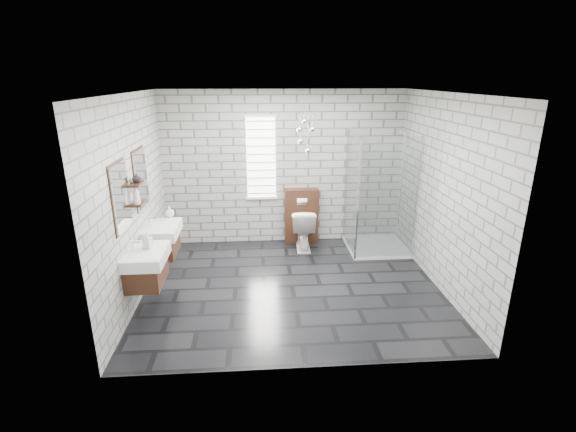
{
  "coord_description": "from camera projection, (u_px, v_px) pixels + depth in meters",
  "views": [
    {
      "loc": [
        -0.46,
        -5.41,
        2.9
      ],
      "look_at": [
        -0.03,
        0.35,
        0.96
      ],
      "focal_mm": 26.0,
      "sensor_mm": 36.0,
      "label": 1
    }
  ],
  "objects": [
    {
      "name": "flush_plate",
      "position": [
        302.0,
        202.0,
        7.34
      ],
      "size": [
        0.18,
        0.01,
        0.12
      ],
      "primitive_type": "cube",
      "color": "silver",
      "rests_on": "cistern_panel"
    },
    {
      "name": "wall_right",
      "position": [
        444.0,
        194.0,
        5.79
      ],
      "size": [
        0.02,
        3.6,
        2.7
      ],
      "primitive_type": "cube",
      "color": "#A6A6A0",
      "rests_on": "floor"
    },
    {
      "name": "soap_bottle_b",
      "position": [
        169.0,
        212.0,
        6.36
      ],
      "size": [
        0.16,
        0.16,
        0.17
      ],
      "primitive_type": "imported",
      "rotation": [
        0.0,
        0.0,
        0.26
      ],
      "color": "#B2B2B2",
      "rests_on": "vanity_right"
    },
    {
      "name": "toilet",
      "position": [
        303.0,
        228.0,
        7.32
      ],
      "size": [
        0.44,
        0.73,
        0.72
      ],
      "primitive_type": "imported",
      "rotation": [
        0.0,
        0.0,
        3.09
      ],
      "color": "white",
      "rests_on": "floor"
    },
    {
      "name": "wall_back",
      "position": [
        284.0,
        169.0,
        7.35
      ],
      "size": [
        4.2,
        0.02,
        2.7
      ],
      "primitive_type": "cube",
      "color": "#A6A6A0",
      "rests_on": "floor"
    },
    {
      "name": "window",
      "position": [
        261.0,
        158.0,
        7.23
      ],
      "size": [
        0.56,
        0.05,
        1.48
      ],
      "color": "white",
      "rests_on": "wall_back"
    },
    {
      "name": "shelf_upper",
      "position": [
        136.0,
        184.0,
        5.38
      ],
      "size": [
        0.14,
        0.3,
        0.03
      ],
      "primitive_type": "cube",
      "color": "#412314",
      "rests_on": "wall_left"
    },
    {
      "name": "ceiling",
      "position": [
        293.0,
        92.0,
        5.21
      ],
      "size": [
        4.2,
        3.6,
        0.02
      ],
      "primitive_type": "cube",
      "color": "white",
      "rests_on": "wall_back"
    },
    {
      "name": "vanity_left",
      "position": [
        143.0,
        258.0,
        5.18
      ],
      "size": [
        0.47,
        0.7,
        1.57
      ],
      "color": "#412314",
      "rests_on": "wall_left"
    },
    {
      "name": "floor",
      "position": [
        292.0,
        286.0,
        6.07
      ],
      "size": [
        4.2,
        3.6,
        0.02
      ],
      "primitive_type": "cube",
      "color": "black",
      "rests_on": "ground"
    },
    {
      "name": "wall_left",
      "position": [
        133.0,
        200.0,
        5.49
      ],
      "size": [
        0.02,
        3.6,
        2.7
      ],
      "primitive_type": "cube",
      "color": "#A6A6A0",
      "rests_on": "floor"
    },
    {
      "name": "shower_enclosure",
      "position": [
        374.0,
        224.0,
        7.13
      ],
      "size": [
        1.0,
        1.0,
        2.03
      ],
      "color": "white",
      "rests_on": "floor"
    },
    {
      "name": "cistern_panel",
      "position": [
        301.0,
        216.0,
        7.54
      ],
      "size": [
        0.6,
        0.2,
        1.0
      ],
      "primitive_type": "cube",
      "color": "#412314",
      "rests_on": "floor"
    },
    {
      "name": "pendant_cluster",
      "position": [
        305.0,
        134.0,
        6.74
      ],
      "size": [
        0.31,
        0.2,
        0.99
      ],
      "color": "silver",
      "rests_on": "ceiling"
    },
    {
      "name": "wall_front",
      "position": [
        308.0,
        249.0,
        3.93
      ],
      "size": [
        4.2,
        0.02,
        2.7
      ],
      "primitive_type": "cube",
      "color": "#A6A6A0",
      "rests_on": "floor"
    },
    {
      "name": "soap_bottle_a",
      "position": [
        147.0,
        240.0,
        5.2
      ],
      "size": [
        0.12,
        0.12,
        0.21
      ],
      "primitive_type": "imported",
      "rotation": [
        0.0,
        0.0,
        -0.28
      ],
      "color": "#B2B2B2",
      "rests_on": "vanity_left"
    },
    {
      "name": "vanity_right",
      "position": [
        159.0,
        232.0,
        6.05
      ],
      "size": [
        0.47,
        0.7,
        1.57
      ],
      "color": "#412314",
      "rests_on": "wall_left"
    },
    {
      "name": "shelf_lower",
      "position": [
        139.0,
        203.0,
        5.46
      ],
      "size": [
        0.14,
        0.3,
        0.03
      ],
      "primitive_type": "cube",
      "color": "#412314",
      "rests_on": "wall_left"
    },
    {
      "name": "soap_bottle_c",
      "position": [
        136.0,
        195.0,
        5.33
      ],
      "size": [
        0.12,
        0.12,
        0.24
      ],
      "primitive_type": "imported",
      "rotation": [
        0.0,
        0.0,
        -0.42
      ],
      "color": "#B2B2B2",
      "rests_on": "shelf_lower"
    },
    {
      "name": "vase",
      "position": [
        137.0,
        178.0,
        5.36
      ],
      "size": [
        0.13,
        0.13,
        0.12
      ],
      "primitive_type": "imported",
      "rotation": [
        0.0,
        0.0,
        -0.12
      ],
      "color": "#B2B2B2",
      "rests_on": "shelf_upper"
    }
  ]
}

